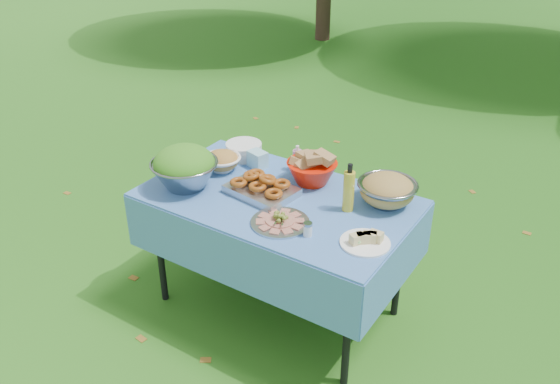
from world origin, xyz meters
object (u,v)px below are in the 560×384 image
Objects in this scene: salad_bowl at (184,167)px; charcuterie_platter at (280,217)px; picnic_table at (278,254)px; bread_bowl at (312,167)px; oil_bottle at (349,187)px; plate_stack at (244,150)px; pasta_bowl_steel at (387,190)px.

salad_bowl reaches higher than charcuterie_platter.
picnic_table is 0.73m from salad_bowl.
salad_bowl is at bearing -142.64° from bread_bowl.
plate_stack is at bearing 165.21° from oil_bottle.
charcuterie_platter is at bearing -126.45° from oil_bottle.
salad_bowl is 0.92m from oil_bottle.
salad_bowl is 1.24× the size of charcuterie_platter.
charcuterie_platter is 0.39m from oil_bottle.
oil_bottle reaches higher than plate_stack.
salad_bowl is at bearing -160.04° from picnic_table.
salad_bowl reaches higher than bread_bowl.
bread_bowl is at bearing -178.67° from pasta_bowl_steel.
picnic_table is 4.84× the size of charcuterie_platter.
pasta_bowl_steel is (0.46, 0.01, -0.01)m from bread_bowl.
picnic_table is 6.59× the size of plate_stack.
oil_bottle reaches higher than salad_bowl.
oil_bottle is at bearing 53.55° from charcuterie_platter.
oil_bottle is (0.38, 0.09, 0.51)m from picnic_table.
charcuterie_platter is (0.16, -0.21, 0.41)m from picnic_table.
bread_bowl is (0.52, -0.06, 0.05)m from plate_stack.
plate_stack is at bearing 139.28° from charcuterie_platter.
plate_stack is 0.87m from oil_bottle.
salad_bowl is 1.11m from pasta_bowl_steel.
plate_stack is at bearing 177.20° from pasta_bowl_steel.
bread_bowl reaches higher than pasta_bowl_steel.
picnic_table is 3.91× the size of salad_bowl.
bread_bowl is at bearing 100.85° from charcuterie_platter.
charcuterie_platter is (0.61, -0.52, -0.01)m from plate_stack.
charcuterie_platter is at bearing -2.96° from salad_bowl.
oil_bottle is (0.88, 0.27, 0.01)m from salad_bowl.
pasta_bowl_steel is 1.18× the size of oil_bottle.
oil_bottle reaches higher than pasta_bowl_steel.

